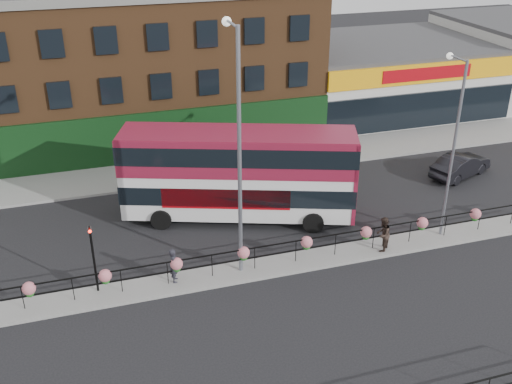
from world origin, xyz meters
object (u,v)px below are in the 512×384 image
object	(u,v)px
car	(461,165)
pedestrian_b	(383,234)
double_decker_bus	(239,167)
pedestrian_a	(174,265)
lamp_column_west	(237,134)
lamp_column_east	(453,135)

from	to	relation	value
car	pedestrian_b	distance (m)	10.95
double_decker_bus	pedestrian_a	xyz separation A→B (m)	(-4.42, -5.00, -2.03)
pedestrian_a	lamp_column_west	world-z (taller)	lamp_column_west
lamp_column_west	car	bearing A→B (deg)	20.28
pedestrian_a	lamp_column_east	xyz separation A→B (m)	(13.58, 0.29, 4.46)
double_decker_bus	lamp_column_east	size ratio (longest dim) A/B	1.38
car	lamp_column_east	size ratio (longest dim) A/B	0.52
pedestrian_a	pedestrian_b	size ratio (longest dim) A/B	0.93
double_decker_bus	lamp_column_east	distance (m)	10.59
pedestrian_b	pedestrian_a	bearing A→B (deg)	-46.95
lamp_column_east	pedestrian_a	bearing A→B (deg)	-178.76
double_decker_bus	lamp_column_west	xyz separation A→B (m)	(-1.38, -4.76, 3.70)
car	lamp_column_west	size ratio (longest dim) A/B	0.42
lamp_column_west	lamp_column_east	size ratio (longest dim) A/B	1.24
car	lamp_column_west	bearing A→B (deg)	88.40
car	lamp_column_west	distance (m)	17.84
car	pedestrian_a	xyz separation A→B (m)	(-18.80, -6.06, 0.24)
pedestrian_b	car	bearing A→B (deg)	171.91
pedestrian_b	lamp_column_west	bearing A→B (deg)	-49.98
lamp_column_west	pedestrian_b	bearing A→B (deg)	-5.51
car	double_decker_bus	bearing A→B (deg)	72.37
pedestrian_a	pedestrian_b	bearing A→B (deg)	-81.74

